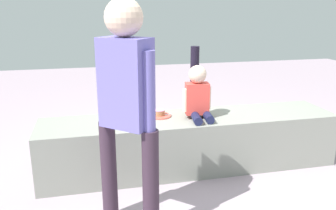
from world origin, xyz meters
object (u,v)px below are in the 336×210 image
(gift_bag, at_px, (266,121))
(handbag_black_leather, at_px, (143,130))
(child_seated, at_px, (198,95))
(adult_standing, at_px, (126,98))
(water_bottle_near_gift, at_px, (194,137))
(cake_plate, at_px, (159,114))

(gift_bag, xyz_separation_m, handbag_black_leather, (-1.55, -0.01, 0.00))
(child_seated, bearing_deg, adult_standing, -133.46)
(child_seated, height_order, handbag_black_leather, child_seated)
(adult_standing, bearing_deg, water_bottle_near_gift, 56.38)
(child_seated, bearing_deg, handbag_black_leather, 116.07)
(cake_plate, relative_size, gift_bag, 0.80)
(gift_bag, distance_m, handbag_black_leather, 1.55)
(cake_plate, distance_m, gift_bag, 1.69)
(child_seated, height_order, cake_plate, child_seated)
(adult_standing, height_order, cake_plate, adult_standing)
(cake_plate, bearing_deg, water_bottle_near_gift, 40.86)
(adult_standing, xyz_separation_m, cake_plate, (0.40, 0.89, -0.41))
(cake_plate, height_order, water_bottle_near_gift, cake_plate)
(child_seated, relative_size, adult_standing, 0.31)
(water_bottle_near_gift, bearing_deg, cake_plate, -139.14)
(adult_standing, height_order, gift_bag, adult_standing)
(adult_standing, relative_size, gift_bag, 5.46)
(cake_plate, distance_m, handbag_black_leather, 0.78)
(handbag_black_leather, bearing_deg, child_seated, -63.93)
(water_bottle_near_gift, bearing_deg, child_seated, -104.21)
(child_seated, relative_size, handbag_black_leather, 1.33)
(adult_standing, distance_m, gift_bag, 2.59)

